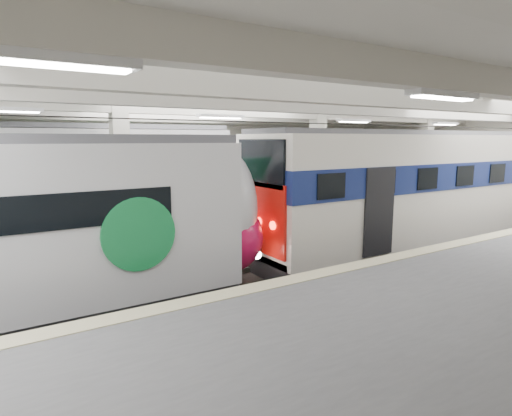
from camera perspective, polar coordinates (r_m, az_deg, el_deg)
station_hall at (r=11.07m, az=4.50°, el=4.15°), size 36.00×24.00×5.75m
modern_emu at (r=10.76m, az=-28.83°, el=-3.15°), size 13.31×2.75×4.32m
older_rer at (r=17.38m, az=19.75°, el=2.55°), size 13.75×3.04×4.52m
far_train at (r=16.15m, az=-30.40°, el=1.61°), size 15.03×3.66×4.73m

